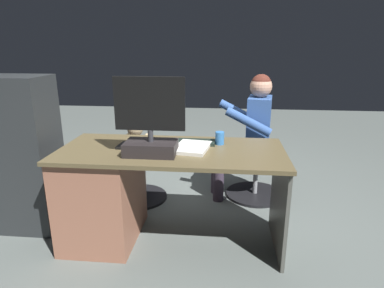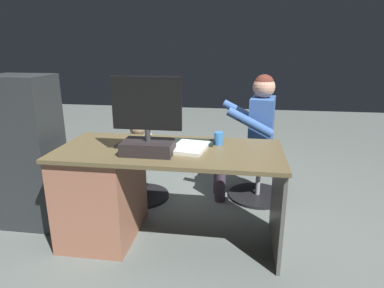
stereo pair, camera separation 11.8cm
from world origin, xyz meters
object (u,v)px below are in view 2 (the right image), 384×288
Objects in this scene: tv_remote at (121,144)px; teddy_bear at (138,137)px; keyboard at (185,142)px; person at (252,128)px; cup at (218,138)px; monitor at (148,130)px; office_chair_teddy at (140,173)px; desk at (116,189)px; visitor_chair at (259,173)px; computer_mouse at (149,139)px.

teddy_bear reaches higher than tv_remote.
keyboard is 0.36× the size of person.
monitor is at bearing 31.34° from cup.
person reaches higher than office_chair_teddy.
tv_remote is at bearing -152.24° from desk.
cup is at bearing 63.25° from visitor_chair.
keyboard reaches higher than visitor_chair.
desk is at bearing 36.60° from computer_mouse.
keyboard is at bearing -0.34° from cup.
teddy_bear is (0.08, -0.64, -0.13)m from tv_remote.
office_chair_teddy is at bearing 90.00° from teddy_bear.
person reaches higher than desk.
cup is 1.05m from office_chair_teddy.
tv_remote is (-0.05, -0.03, 0.34)m from desk.
visitor_chair is at bearing -137.05° from tv_remote.
monitor is at bearing 53.00° from person.
keyboard is (-0.20, -0.27, -0.15)m from monitor.
computer_mouse is at bearing -1.16° from cup.
desk is 1.33m from person.
teddy_bear is at bearing -67.96° from monitor.
desk reaches higher than visitor_chair.
desk is 0.84m from cup.
cup reaches higher than computer_mouse.
person is (-1.03, -0.16, 0.44)m from office_chair_teddy.
office_chair_teddy is (0.52, -0.51, -0.48)m from keyboard.
teddy_bear is 0.59× the size of visitor_chair.
office_chair_teddy is (0.03, -0.66, -0.14)m from desk.
monitor is 3.37× the size of tv_remote.
desk is at bearing 92.17° from teddy_bear.
cup is 0.72m from person.
teddy_bear is (0.77, -0.52, -0.16)m from cup.
monitor is 0.32m from tv_remote.
computer_mouse is (-0.22, -0.16, 0.35)m from desk.
person reaches higher than visitor_chair.
computer_mouse is at bearing 115.71° from teddy_bear.
desk is at bearing 39.31° from person.
monitor reaches higher than visitor_chair.
keyboard is 0.76× the size of visitor_chair.
teddy_bear reaches higher than keyboard.
computer_mouse is 0.29× the size of teddy_bear.
person is at bearing -171.13° from office_chair_teddy.
cup reaches higher than visitor_chair.
keyboard is 0.25m from cup.
tv_remote is at bearing 15.85° from keyboard.
desk is 0.44m from computer_mouse.
monitor reaches higher than person.
computer_mouse is 0.74m from office_chair_teddy.
monitor is 0.53m from cup.
desk is 0.62m from keyboard.
teddy_bear is 0.28× the size of person.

